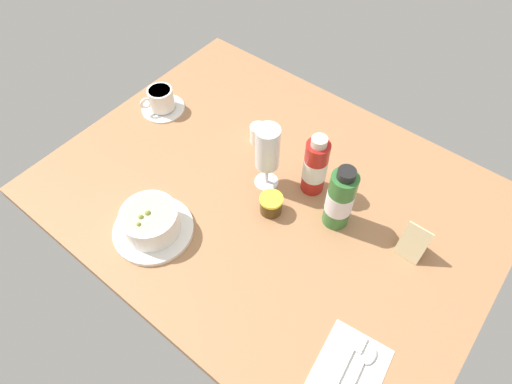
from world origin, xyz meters
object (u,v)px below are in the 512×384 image
wine_glass (267,150)px  sauce_bottle_red (315,167)px  cutlery_setting (348,375)px  creamer_jug (258,133)px  jam_jar (271,204)px  porridge_bowl (151,222)px  menu_card (416,239)px  coffee_cup (161,101)px  sauce_bottle_green (340,199)px

wine_glass → sauce_bottle_red: size_ratio=1.06×
cutlery_setting → creamer_jug: (-51.99, 37.98, 2.52)cm
wine_glass → jam_jar: wine_glass is taller
porridge_bowl → cutlery_setting: bearing=0.7°
sauce_bottle_red → porridge_bowl: bearing=-122.7°
menu_card → coffee_cup: bearing=-178.4°
coffee_cup → creamer_jug: coffee_cup is taller
creamer_jug → jam_jar: 23.75cm
cutlery_setting → wine_glass: bearing=146.0°
porridge_bowl → creamer_jug: size_ratio=3.22×
menu_card → sauce_bottle_red: bearing=178.1°
cutlery_setting → creamer_jug: bearing=143.8°
creamer_jug → sauce_bottle_green: bearing=-16.5°
porridge_bowl → sauce_bottle_red: size_ratio=1.07×
sauce_bottle_green → jam_jar: bearing=-151.8°
creamer_jug → menu_card: size_ratio=0.64×
cutlery_setting → sauce_bottle_red: sauce_bottle_red is taller
cutlery_setting → jam_jar: size_ratio=3.53×
coffee_cup → jam_jar: (47.01, -9.08, -0.65)cm
porridge_bowl → menu_card: size_ratio=2.06×
porridge_bowl → coffee_cup: size_ratio=1.50×
cutlery_setting → menu_card: 33.15cm
porridge_bowl → coffee_cup: 42.48cm
sauce_bottle_green → menu_card: bearing=12.1°
cutlery_setting → coffee_cup: (-81.97, 30.52, 2.95)cm
coffee_cup → wine_glass: bearing=-3.8°
coffee_cup → wine_glass: 41.76cm
creamer_jug → sauce_bottle_green: (30.83, -9.14, 5.67)cm
wine_glass → jam_jar: size_ratio=3.30×
porridge_bowl → cutlery_setting: size_ratio=0.94×
menu_card → jam_jar: bearing=-160.5°
creamer_jug → wine_glass: bearing=-43.4°
creamer_jug → wine_glass: size_ratio=0.31×
porridge_bowl → coffee_cup: (-28.90, 31.13, -0.50)cm
porridge_bowl → sauce_bottle_red: sauce_bottle_red is taller
porridge_bowl → coffee_cup: bearing=132.9°
sauce_bottle_red → coffee_cup: bearing=-176.5°
jam_jar → sauce_bottle_green: bearing=28.2°
jam_jar → sauce_bottle_red: bearing=72.5°
cutlery_setting → menu_card: (-3.14, 32.72, 4.30)cm
coffee_cup → sauce_bottle_green: sauce_bottle_green is taller
jam_jar → menu_card: 33.82cm
porridge_bowl → cutlery_setting: 53.19cm
creamer_jug → sauce_bottle_red: bearing=-11.7°
wine_glass → sauce_bottle_green: bearing=2.9°
wine_glass → jam_jar: bearing=-45.4°
coffee_cup → sauce_bottle_red: size_ratio=0.71×
jam_jar → porridge_bowl: bearing=-129.4°
porridge_bowl → jam_jar: 28.56cm
wine_glass → menu_card: size_ratio=2.04×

